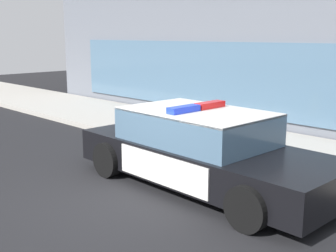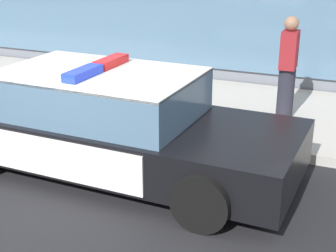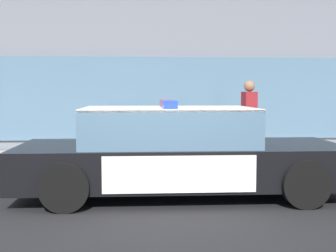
{
  "view_description": "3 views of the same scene",
  "coord_description": "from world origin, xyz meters",
  "views": [
    {
      "loc": [
        5.39,
        -4.43,
        2.71
      ],
      "look_at": [
        -1.19,
        2.07,
        0.77
      ],
      "focal_mm": 46.63,
      "sensor_mm": 36.0,
      "label": 1
    },
    {
      "loc": [
        3.67,
        -4.19,
        3.03
      ],
      "look_at": [
        1.06,
        1.89,
        0.54
      ],
      "focal_mm": 53.44,
      "sensor_mm": 36.0,
      "label": 2
    },
    {
      "loc": [
        -0.33,
        -5.72,
        1.63
      ],
      "look_at": [
        0.35,
        2.17,
        1.03
      ],
      "focal_mm": 48.79,
      "sensor_mm": 36.0,
      "label": 3
    }
  ],
  "objects": [
    {
      "name": "sidewalk",
      "position": [
        0.0,
        4.24,
        0.07
      ],
      "size": [
        48.0,
        3.32,
        0.15
      ],
      "primitive_type": "cube",
      "color": "#B2ADA3",
      "rests_on": "ground"
    },
    {
      "name": "fire_hydrant",
      "position": [
        -1.01,
        3.35,
        0.5
      ],
      "size": [
        0.34,
        0.39,
        0.73
      ],
      "color": "gold",
      "rests_on": "sidewalk"
    },
    {
      "name": "ground",
      "position": [
        0.0,
        0.0,
        0.0
      ],
      "size": [
        48.0,
        48.0,
        0.0
      ],
      "primitive_type": "plane",
      "color": "black"
    },
    {
      "name": "pedestrian_on_sidewalk",
      "position": [
        2.29,
        4.08,
        1.01
      ],
      "size": [
        0.28,
        0.41,
        1.71
      ],
      "rotation": [
        0.0,
        0.0,
        3.17
      ],
      "color": "#23232D",
      "rests_on": "sidewalk"
    },
    {
      "name": "police_cruiser",
      "position": [
        0.42,
        1.35,
        0.68
      ],
      "size": [
        5.07,
        2.23,
        1.49
      ],
      "rotation": [
        0.0,
        0.0,
        -0.02
      ],
      "color": "black",
      "rests_on": "ground"
    }
  ]
}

